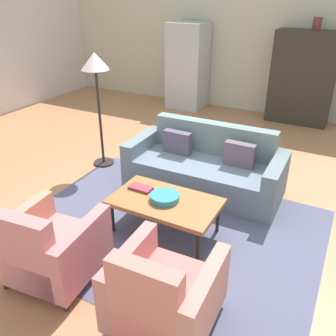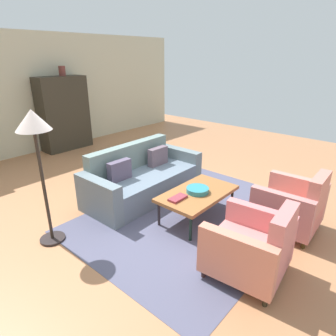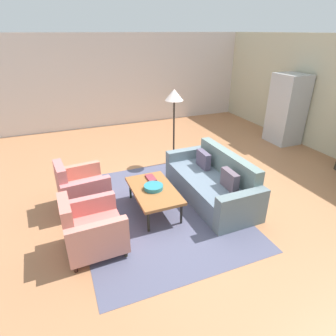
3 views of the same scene
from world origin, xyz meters
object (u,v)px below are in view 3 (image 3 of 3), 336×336
(book_stack, at_px, (151,178))
(fruit_bowl, at_px, (154,187))
(floor_lamp, at_px, (174,102))
(coffee_table, at_px, (154,191))
(armchair_left, at_px, (80,190))
(refrigerator, at_px, (287,109))
(armchair_right, at_px, (89,230))
(couch, at_px, (214,183))

(book_stack, bearing_deg, fruit_bowl, -11.70)
(book_stack, height_order, floor_lamp, floor_lamp)
(coffee_table, height_order, fruit_bowl, fruit_bowl)
(fruit_bowl, relative_size, floor_lamp, 0.19)
(armchair_left, bearing_deg, refrigerator, 96.81)
(armchair_left, xyz_separation_m, armchair_right, (1.20, -0.00, 0.00))
(floor_lamp, bearing_deg, book_stack, -37.28)
(fruit_bowl, bearing_deg, couch, 89.81)
(armchair_left, bearing_deg, book_stack, 73.88)
(couch, bearing_deg, floor_lamp, 1.96)
(couch, height_order, fruit_bowl, couch)
(floor_lamp, bearing_deg, refrigerator, 92.25)
(fruit_bowl, relative_size, book_stack, 1.18)
(book_stack, height_order, refrigerator, refrigerator)
(refrigerator, bearing_deg, armchair_right, -66.58)
(book_stack, relative_size, floor_lamp, 0.16)
(armchair_left, distance_m, fruit_bowl, 1.31)
(armchair_left, bearing_deg, floor_lamp, 110.61)
(couch, xyz_separation_m, fruit_bowl, (-0.00, -1.19, 0.17))
(couch, relative_size, floor_lamp, 1.23)
(armchair_left, relative_size, fruit_bowl, 2.70)
(armchair_right, xyz_separation_m, book_stack, (-0.97, 1.24, 0.10))
(armchair_right, distance_m, refrigerator, 6.19)
(couch, relative_size, coffee_table, 1.76)
(couch, relative_size, fruit_bowl, 6.48)
(couch, distance_m, fruit_bowl, 1.20)
(couch, height_order, armchair_left, armchair_left)
(coffee_table, xyz_separation_m, armchair_right, (0.60, -1.17, -0.04))
(book_stack, relative_size, refrigerator, 0.15)
(fruit_bowl, distance_m, refrigerator, 4.88)
(couch, bearing_deg, book_stack, 71.03)
(armchair_right, bearing_deg, armchair_left, 177.92)
(coffee_table, height_order, refrigerator, refrigerator)
(couch, relative_size, book_stack, 7.66)
(fruit_bowl, height_order, book_stack, fruit_bowl)
(refrigerator, relative_size, floor_lamp, 1.08)
(armchair_left, height_order, armchair_right, same)
(couch, distance_m, armchair_right, 2.43)
(armchair_right, relative_size, fruit_bowl, 2.70)
(coffee_table, relative_size, armchair_right, 1.36)
(couch, xyz_separation_m, armchair_right, (0.60, -2.35, 0.06))
(couch, height_order, coffee_table, couch)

